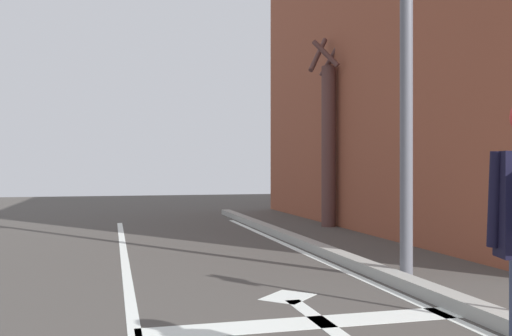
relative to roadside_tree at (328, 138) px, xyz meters
name	(u,v)px	position (x,y,z in m)	size (l,w,h in m)	color
lane_line_curbside	(453,319)	(-1.94, -7.91, -2.12)	(0.12, 20.00, 0.01)	silver
stop_bar	(306,323)	(-3.30, -7.70, -2.12)	(3.03, 0.40, 0.01)	silver
lane_arrow_stem	(315,317)	(-3.15, -7.53, -2.12)	(0.16, 1.40, 0.01)	silver
lane_arrow_head	(288,297)	(-3.15, -6.68, -2.12)	(0.56, 0.44, 0.01)	silver
curb_strip	(476,310)	(-1.69, -7.91, -2.06)	(0.24, 24.00, 0.14)	#9A9992
roadside_tree	(328,138)	(0.00, 0.00, 0.00)	(1.06, 1.07, 4.83)	brown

